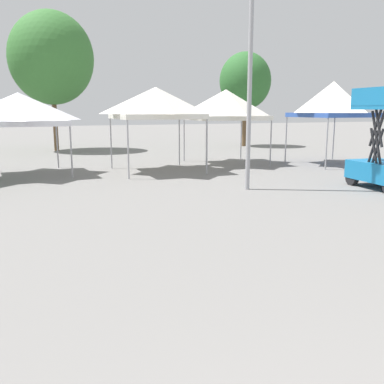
% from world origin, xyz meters
% --- Properties ---
extents(canopy_tent_behind_center, '(3.43, 3.43, 3.12)m').
position_xyz_m(canopy_tent_behind_center, '(-1.83, 17.04, 2.51)').
color(canopy_tent_behind_center, '#9E9EA3').
rests_on(canopy_tent_behind_center, ground).
extents(canopy_tent_behind_left, '(3.33, 3.33, 3.37)m').
position_xyz_m(canopy_tent_behind_left, '(3.25, 16.03, 2.75)').
color(canopy_tent_behind_left, '#9E9EA3').
rests_on(canopy_tent_behind_left, ground).
extents(canopy_tent_behind_right, '(3.43, 3.43, 3.39)m').
position_xyz_m(canopy_tent_behind_right, '(7.01, 17.20, 2.71)').
color(canopy_tent_behind_right, '#9E9EA3').
rests_on(canopy_tent_behind_right, ground).
extents(canopy_tent_right_of_center, '(3.03, 3.03, 3.74)m').
position_xyz_m(canopy_tent_right_of_center, '(11.39, 15.15, 2.94)').
color(canopy_tent_right_of_center, '#9E9EA3').
rests_on(canopy_tent_right_of_center, ground).
extents(light_pole_near_lift, '(0.36, 0.36, 8.68)m').
position_xyz_m(light_pole_near_lift, '(4.58, 11.03, 4.91)').
color(light_pole_near_lift, '#9E9EA3').
rests_on(light_pole_near_lift, ground).
extents(tree_behind_tents_right, '(4.96, 4.96, 8.24)m').
position_xyz_m(tree_behind_tents_right, '(0.44, 27.12, 5.50)').
color(tree_behind_tents_right, brown).
rests_on(tree_behind_tents_right, ground).
extents(tree_behind_tents_center, '(3.48, 3.48, 6.33)m').
position_xyz_m(tree_behind_tents_center, '(12.80, 25.51, 4.40)').
color(tree_behind_tents_center, brown).
rests_on(tree_behind_tents_center, ground).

